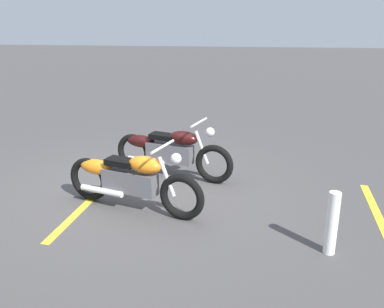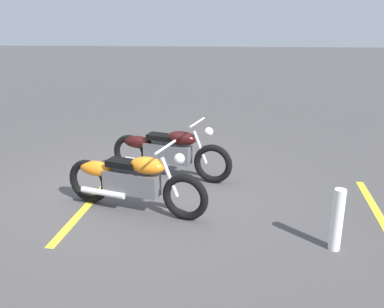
% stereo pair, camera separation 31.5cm
% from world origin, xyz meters
% --- Properties ---
extents(ground_plane, '(60.00, 60.00, 0.00)m').
position_xyz_m(ground_plane, '(0.00, 0.00, 0.00)').
color(ground_plane, '#474444').
extents(motorcycle_bright_foreground, '(2.16, 0.84, 1.04)m').
position_xyz_m(motorcycle_bright_foreground, '(0.04, -0.67, 0.46)').
color(motorcycle_bright_foreground, black).
rests_on(motorcycle_bright_foreground, ground).
extents(motorcycle_dark_foreground, '(2.16, 0.84, 1.04)m').
position_xyz_m(motorcycle_dark_foreground, '(0.39, 0.69, 0.46)').
color(motorcycle_dark_foreground, black).
rests_on(motorcycle_dark_foreground, ground).
extents(bollard_post, '(0.14, 0.14, 0.79)m').
position_xyz_m(bollard_post, '(2.71, -1.56, 0.39)').
color(bollard_post, white).
rests_on(bollard_post, ground).
extents(parking_stripe_near, '(0.39, 3.20, 0.01)m').
position_xyz_m(parking_stripe_near, '(-0.62, -0.20, 0.00)').
color(parking_stripe_near, yellow).
rests_on(parking_stripe_near, ground).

